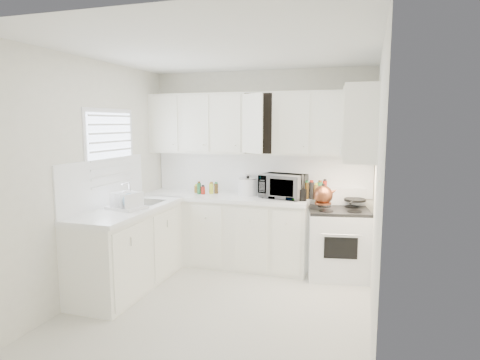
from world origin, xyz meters
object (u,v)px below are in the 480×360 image
at_px(microwave, 283,184).
at_px(dish_rack, 126,199).
at_px(utensil_crock, 303,187).
at_px(stove, 338,234).
at_px(tea_kettle, 323,194).
at_px(rice_cooker, 248,185).

xyz_separation_m(microwave, dish_rack, (-1.54, -1.21, -0.08)).
xyz_separation_m(utensil_crock, dish_rack, (-1.81, -1.09, -0.06)).
bearing_deg(dish_rack, utensil_crock, 45.05).
xyz_separation_m(stove, utensil_crock, (-0.45, -0.05, 0.57)).
bearing_deg(microwave, stove, 6.38).
height_order(microwave, utensil_crock, microwave).
bearing_deg(stove, microwave, 163.75).
height_order(stove, dish_rack, dish_rack).
height_order(stove, tea_kettle, tea_kettle).
distance_m(microwave, utensil_crock, 0.30).
distance_m(stove, utensil_crock, 0.73).
height_order(microwave, rice_cooker, microwave).
xyz_separation_m(stove, dish_rack, (-2.26, -1.13, 0.51)).
xyz_separation_m(stove, rice_cooker, (-1.21, 0.13, 0.53)).
relative_size(stove, rice_cooker, 4.22).
bearing_deg(utensil_crock, microwave, 155.94).
bearing_deg(rice_cooker, dish_rack, -110.69).
distance_m(stove, dish_rack, 2.58).
relative_size(microwave, utensil_crock, 1.61).
bearing_deg(microwave, dish_rack, -129.52).
bearing_deg(tea_kettle, stove, 41.03).
xyz_separation_m(tea_kettle, rice_cooker, (-1.03, 0.29, 0.01)).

